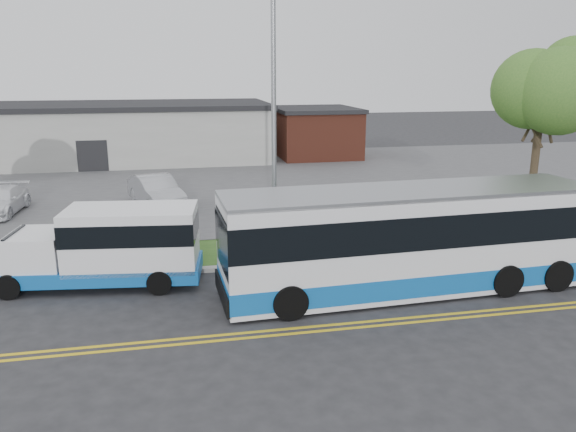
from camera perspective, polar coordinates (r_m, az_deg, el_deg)
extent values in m
plane|color=#28282B|center=(18.77, -8.92, -6.79)|extent=(140.00, 140.00, 0.00)
cube|color=yellow|center=(15.25, -8.16, -12.00)|extent=(70.00, 0.12, 0.01)
cube|color=yellow|center=(14.98, -8.08, -12.51)|extent=(70.00, 0.12, 0.01)
cube|color=#9E9B93|center=(19.77, -9.10, -5.44)|extent=(80.00, 0.30, 0.15)
cube|color=#234316|center=(21.48, -9.33, -3.87)|extent=(80.00, 3.30, 0.10)
cube|color=#4C4C4F|center=(35.14, -10.37, 3.35)|extent=(80.00, 25.00, 0.10)
cube|color=#9E9E99|center=(45.06, -18.55, 7.81)|extent=(25.00, 10.00, 4.00)
cube|color=black|center=(44.88, -18.78, 10.56)|extent=(25.40, 10.40, 0.35)
cube|color=black|center=(40.30, -19.23, 5.72)|extent=(2.00, 0.15, 2.20)
cube|color=brown|center=(45.16, 2.77, 8.30)|extent=(6.00, 7.00, 3.60)
cube|color=black|center=(44.98, 2.80, 10.77)|extent=(6.30, 7.30, 0.30)
cylinder|color=#33241B|center=(25.54, 23.64, 3.68)|extent=(0.32, 0.32, 4.76)
ellipsoid|color=#3A6A25|center=(25.18, 24.52, 12.05)|extent=(5.20, 5.20, 4.42)
cylinder|color=gray|center=(20.69, -1.45, 9.24)|extent=(0.18, 0.18, 9.50)
cube|color=#105BB0|center=(19.27, -18.30, -5.19)|extent=(6.52, 2.89, 0.46)
cube|color=white|center=(18.72, -15.53, -2.11)|extent=(4.31, 2.62, 1.95)
cube|color=black|center=(18.63, -15.59, -1.15)|extent=(4.34, 2.65, 0.70)
cube|color=white|center=(19.60, -24.02, -3.11)|extent=(1.90, 2.18, 1.11)
cube|color=black|center=(19.80, -25.98, -2.60)|extent=(0.31, 1.76, 0.84)
cube|color=white|center=(20.10, -26.64, -4.37)|extent=(1.15, 2.00, 0.51)
sphere|color=#FFD88C|center=(20.90, -27.11, -3.87)|extent=(0.21, 0.21, 0.19)
cylinder|color=black|center=(19.22, -26.55, -6.47)|extent=(0.81, 0.35, 0.78)
cylinder|color=black|center=(20.97, -24.58, -4.53)|extent=(0.81, 0.35, 0.78)
cylinder|color=black|center=(18.01, -12.93, -6.61)|extent=(0.81, 0.35, 0.78)
cylinder|color=black|center=(19.87, -12.13, -4.52)|extent=(0.81, 0.35, 0.78)
cube|color=white|center=(17.95, 12.12, -2.38)|extent=(11.78, 3.16, 3.08)
cube|color=#105BB0|center=(18.29, 11.94, -5.56)|extent=(11.81, 3.18, 0.64)
cube|color=black|center=(17.80, 12.22, -0.58)|extent=(11.83, 3.21, 1.01)
cube|color=black|center=(16.20, -6.55, -2.63)|extent=(0.21, 2.44, 1.70)
cube|color=black|center=(16.72, -6.65, -7.70)|extent=(0.24, 2.66, 0.53)
cube|color=gray|center=(17.57, 12.39, 2.49)|extent=(11.78, 3.16, 0.13)
cylinder|color=black|center=(15.86, 0.20, -8.74)|extent=(1.03, 0.38, 1.02)
cylinder|color=black|center=(18.12, -1.76, -5.68)|extent=(1.03, 0.38, 1.02)
cylinder|color=black|center=(18.68, 21.31, -6.09)|extent=(1.03, 0.38, 1.02)
cylinder|color=black|center=(20.64, 17.34, -3.80)|extent=(1.03, 0.38, 1.02)
cylinder|color=black|center=(19.75, 25.61, -5.44)|extent=(1.03, 0.38, 1.02)
cylinder|color=black|center=(21.61, 21.45, -3.33)|extent=(1.03, 0.38, 1.02)
imported|color=#A1A3A8|center=(28.82, -13.24, 2.44)|extent=(3.13, 5.10, 1.59)
imported|color=white|center=(30.11, -27.13, 1.38)|extent=(2.08, 4.40, 1.24)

